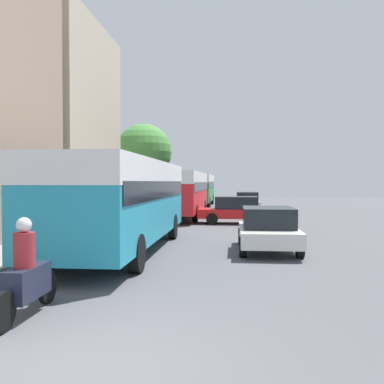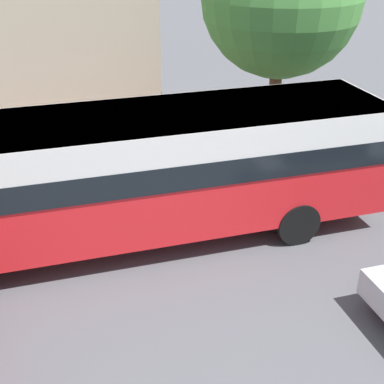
{
  "view_description": "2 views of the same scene",
  "coord_description": "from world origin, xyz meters",
  "px_view_note": "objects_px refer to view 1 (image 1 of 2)",
  "views": [
    {
      "loc": [
        1.78,
        -5.06,
        2.34
      ],
      "look_at": [
        -1.0,
        23.76,
        1.63
      ],
      "focal_mm": 40.0,
      "sensor_mm": 36.0,
      "label": 1
    },
    {
      "loc": [
        8.77,
        21.19,
        6.58
      ],
      "look_at": [
        0.26,
        23.72,
        1.99
      ],
      "focal_mm": 50.0,
      "sensor_mm": 36.0,
      "label": 2
    }
  ],
  "objects_px": {
    "car_far_curb": "(247,201)",
    "pedestrian_near_curb": "(108,207)",
    "motorcycle_behind_lead": "(26,278)",
    "car_crossing": "(268,228)",
    "bus_following": "(182,188)",
    "bus_lead": "(124,193)",
    "bus_third_in_line": "(198,186)",
    "car_distant": "(236,210)"
  },
  "relations": [
    {
      "from": "motorcycle_behind_lead",
      "to": "car_far_curb",
      "type": "xyz_separation_m",
      "value": [
        4.63,
        26.49,
        0.1
      ]
    },
    {
      "from": "car_far_curb",
      "to": "car_crossing",
      "type": "bearing_deg",
      "value": -89.77
    },
    {
      "from": "bus_third_in_line",
      "to": "bus_following",
      "type": "bearing_deg",
      "value": -90.03
    },
    {
      "from": "car_crossing",
      "to": "motorcycle_behind_lead",
      "type": "bearing_deg",
      "value": -122.15
    },
    {
      "from": "car_far_curb",
      "to": "pedestrian_near_curb",
      "type": "relative_size",
      "value": 2.32
    },
    {
      "from": "pedestrian_near_curb",
      "to": "bus_following",
      "type": "bearing_deg",
      "value": 64.87
    },
    {
      "from": "bus_third_in_line",
      "to": "pedestrian_near_curb",
      "type": "height_order",
      "value": "bus_third_in_line"
    },
    {
      "from": "bus_following",
      "to": "bus_third_in_line",
      "type": "distance_m",
      "value": 12.84
    },
    {
      "from": "bus_following",
      "to": "pedestrian_near_curb",
      "type": "distance_m",
      "value": 7.2
    },
    {
      "from": "bus_lead",
      "to": "pedestrian_near_curb",
      "type": "distance_m",
      "value": 8.0
    },
    {
      "from": "bus_lead",
      "to": "car_far_curb",
      "type": "xyz_separation_m",
      "value": [
        4.72,
        19.54,
        -1.18
      ]
    },
    {
      "from": "motorcycle_behind_lead",
      "to": "bus_lead",
      "type": "bearing_deg",
      "value": 90.77
    },
    {
      "from": "motorcycle_behind_lead",
      "to": "car_crossing",
      "type": "relative_size",
      "value": 0.56
    },
    {
      "from": "motorcycle_behind_lead",
      "to": "pedestrian_near_curb",
      "type": "height_order",
      "value": "pedestrian_near_curb"
    },
    {
      "from": "car_distant",
      "to": "bus_following",
      "type": "bearing_deg",
      "value": -139.04
    },
    {
      "from": "bus_lead",
      "to": "motorcycle_behind_lead",
      "type": "bearing_deg",
      "value": -89.23
    },
    {
      "from": "motorcycle_behind_lead",
      "to": "car_crossing",
      "type": "xyz_separation_m",
      "value": [
        4.71,
        7.49,
        0.08
      ]
    },
    {
      "from": "pedestrian_near_curb",
      "to": "car_far_curb",
      "type": "bearing_deg",
      "value": 58.28
    },
    {
      "from": "motorcycle_behind_lead",
      "to": "pedestrian_near_curb",
      "type": "bearing_deg",
      "value": 101.15
    },
    {
      "from": "bus_following",
      "to": "car_crossing",
      "type": "xyz_separation_m",
      "value": [
        4.51,
        -13.39,
        -1.15
      ]
    },
    {
      "from": "bus_following",
      "to": "bus_third_in_line",
      "type": "height_order",
      "value": "bus_third_in_line"
    },
    {
      "from": "bus_lead",
      "to": "pedestrian_near_curb",
      "type": "xyz_separation_m",
      "value": [
        -2.75,
        7.46,
        -0.94
      ]
    },
    {
      "from": "motorcycle_behind_lead",
      "to": "car_far_curb",
      "type": "height_order",
      "value": "motorcycle_behind_lead"
    },
    {
      "from": "pedestrian_near_curb",
      "to": "motorcycle_behind_lead",
      "type": "bearing_deg",
      "value": -78.85
    },
    {
      "from": "bus_lead",
      "to": "bus_following",
      "type": "bearing_deg",
      "value": 88.8
    },
    {
      "from": "bus_third_in_line",
      "to": "bus_lead",
      "type": "bearing_deg",
      "value": -90.64
    },
    {
      "from": "bus_third_in_line",
      "to": "car_distant",
      "type": "xyz_separation_m",
      "value": [
        3.52,
        -16.9,
        -1.17
      ]
    },
    {
      "from": "bus_following",
      "to": "pedestrian_near_curb",
      "type": "bearing_deg",
      "value": -115.13
    },
    {
      "from": "bus_following",
      "to": "pedestrian_near_curb",
      "type": "relative_size",
      "value": 6.76
    },
    {
      "from": "motorcycle_behind_lead",
      "to": "car_crossing",
      "type": "height_order",
      "value": "motorcycle_behind_lead"
    },
    {
      "from": "motorcycle_behind_lead",
      "to": "car_far_curb",
      "type": "relative_size",
      "value": 0.57
    },
    {
      "from": "car_crossing",
      "to": "car_far_curb",
      "type": "distance_m",
      "value": 19.0
    },
    {
      "from": "bus_following",
      "to": "car_far_curb",
      "type": "xyz_separation_m",
      "value": [
        4.43,
        5.61,
        -1.14
      ]
    },
    {
      "from": "bus_following",
      "to": "motorcycle_behind_lead",
      "type": "height_order",
      "value": "bus_following"
    },
    {
      "from": "bus_third_in_line",
      "to": "car_distant",
      "type": "distance_m",
      "value": 17.3
    },
    {
      "from": "car_far_curb",
      "to": "pedestrian_near_curb",
      "type": "distance_m",
      "value": 14.21
    },
    {
      "from": "bus_lead",
      "to": "car_far_curb",
      "type": "relative_size",
      "value": 2.67
    },
    {
      "from": "bus_lead",
      "to": "bus_third_in_line",
      "type": "distance_m",
      "value": 26.77
    },
    {
      "from": "bus_lead",
      "to": "pedestrian_near_curb",
      "type": "relative_size",
      "value": 6.21
    },
    {
      "from": "motorcycle_behind_lead",
      "to": "pedestrian_near_curb",
      "type": "xyz_separation_m",
      "value": [
        -2.84,
        14.41,
        0.34
      ]
    },
    {
      "from": "motorcycle_behind_lead",
      "to": "car_distant",
      "type": "xyz_separation_m",
      "value": [
        3.72,
        16.82,
        0.09
      ]
    },
    {
      "from": "car_far_curb",
      "to": "motorcycle_behind_lead",
      "type": "bearing_deg",
      "value": -99.91
    }
  ]
}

